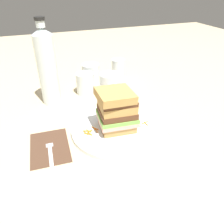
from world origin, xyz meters
The scene contains 25 objects.
ground_plane centered at (0.00, 0.00, 0.00)m, with size 3.00×3.00×0.00m, color #C6B289.
main_plate centered at (0.00, -0.02, 0.01)m, with size 0.28×0.28×0.01m, color white.
sandwich centered at (-0.01, -0.02, 0.08)m, with size 0.12×0.11×0.13m.
carrot_shred_0 centered at (-0.07, -0.01, 0.01)m, with size 0.00×0.00×0.03m, color orange.
carrot_shred_1 centered at (-0.09, -0.02, 0.01)m, with size 0.00×0.00×0.03m, color orange.
carrot_shred_2 centered at (-0.07, 0.00, 0.01)m, with size 0.00×0.00×0.03m, color orange.
carrot_shred_3 centered at (-0.09, -0.01, 0.02)m, with size 0.00×0.00×0.02m, color orange.
carrot_shred_4 centered at (-0.09, -0.01, 0.02)m, with size 0.00×0.00×0.02m, color orange.
carrot_shred_5 centered at (-0.09, -0.01, 0.02)m, with size 0.00×0.00×0.03m, color orange.
carrot_shred_6 centered at (-0.10, -0.01, 0.01)m, with size 0.00×0.00×0.03m, color orange.
carrot_shred_7 centered at (-0.09, -0.02, 0.01)m, with size 0.00×0.00×0.03m, color orange.
carrot_shred_8 centered at (0.07, -0.01, 0.02)m, with size 0.00×0.00×0.02m, color orange.
carrot_shred_9 centered at (0.07, -0.01, 0.02)m, with size 0.00×0.00×0.03m, color orange.
carrot_shred_10 centered at (0.08, 0.00, 0.01)m, with size 0.00×0.00×0.02m, color orange.
carrot_shred_11 centered at (0.09, -0.03, 0.01)m, with size 0.00×0.00×0.02m, color orange.
carrot_shred_12 centered at (0.09, -0.03, 0.02)m, with size 0.00×0.00×0.02m, color orange.
carrot_shred_13 centered at (0.06, -0.03, 0.01)m, with size 0.00×0.00×0.02m, color orange.
napkin_dark centered at (-0.21, -0.02, 0.00)m, with size 0.11×0.16×0.00m, color #4C3323.
fork centered at (-0.21, -0.05, 0.00)m, with size 0.02×0.17×0.00m.
knife centered at (0.16, -0.03, 0.00)m, with size 0.04×0.20×0.00m.
juice_glass centered at (0.06, 0.21, 0.04)m, with size 0.08×0.08×0.10m.
water_bottle centered at (-0.17, 0.25, 0.14)m, with size 0.07×0.07×0.31m.
empty_tumbler_0 centered at (0.16, 0.38, 0.05)m, with size 0.06×0.06×0.09m, color silver.
empty_tumbler_1 centered at (0.02, 0.36, 0.05)m, with size 0.08×0.08×0.09m, color silver.
empty_tumbler_2 centered at (-0.02, 0.28, 0.04)m, with size 0.07×0.07×0.09m, color silver.
Camera 1 is at (-0.21, -0.54, 0.42)m, focal length 35.36 mm.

